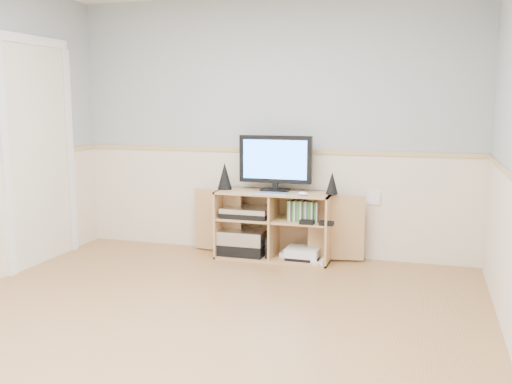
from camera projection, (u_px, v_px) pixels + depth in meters
room at (175, 147)px, 3.57m from camera, size 4.04×4.54×2.54m
media_cabinet at (275, 223)px, 5.51m from camera, size 1.71×0.41×0.65m
monitor at (275, 161)px, 5.41m from camera, size 0.70×0.18×0.53m
speaker_left at (225, 176)px, 5.55m from camera, size 0.14×0.14×0.26m
speaker_right at (332, 183)px, 5.26m from camera, size 0.11×0.11×0.21m
keyboard at (272, 193)px, 5.27m from camera, size 0.29×0.12×0.01m
mouse at (303, 194)px, 5.19m from camera, size 0.11×0.08×0.04m
av_components at (244, 234)px, 5.56m from camera, size 0.53×0.34×0.47m
game_consoles at (302, 254)px, 5.41m from camera, size 0.45×0.30×0.11m
game_cases at (303, 211)px, 5.33m from camera, size 0.28×0.13×0.19m
wall_outlet at (374, 198)px, 5.36m from camera, size 0.12×0.03×0.12m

